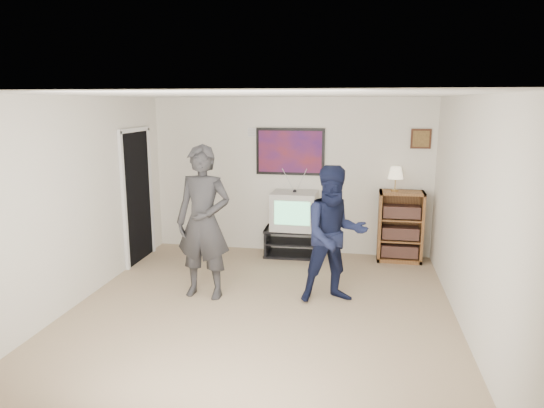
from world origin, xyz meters
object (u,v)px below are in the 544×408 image
(person_tall, at_px, (204,222))
(bookshelf, at_px, (400,226))
(media_stand, at_px, (293,242))
(crt_television, at_px, (294,210))
(person_short, at_px, (334,235))

(person_tall, bearing_deg, bookshelf, 40.92)
(media_stand, relative_size, bookshelf, 0.84)
(crt_television, distance_m, person_tall, 2.04)
(bookshelf, distance_m, person_short, 2.00)
(media_stand, distance_m, bookshelf, 1.69)
(person_tall, relative_size, person_short, 1.14)
(crt_television, relative_size, bookshelf, 0.64)
(bookshelf, bearing_deg, media_stand, -178.27)
(bookshelf, relative_size, person_tall, 0.57)
(person_short, bearing_deg, crt_television, 93.61)
(bookshelf, height_order, person_tall, person_tall)
(media_stand, height_order, person_tall, person_tall)
(person_tall, xyz_separation_m, person_short, (1.61, 0.12, -0.12))
(crt_television, bearing_deg, person_tall, -114.82)
(media_stand, bearing_deg, crt_television, -1.49)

